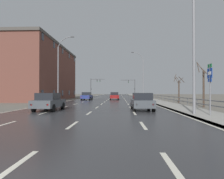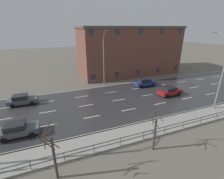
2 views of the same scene
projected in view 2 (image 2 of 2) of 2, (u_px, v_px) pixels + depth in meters
ground_plane at (205, 86)px, 32.08m from camera, size 160.00×160.00×0.12m
guardrail at (120, 140)px, 15.47m from camera, size 0.07×37.22×1.00m
street_lamp_midground at (221, 74)px, 21.31m from camera, size 2.70×0.24×10.41m
street_lamp_left_bank at (104, 60)px, 30.23m from camera, size 2.69×0.24×10.69m
car_near_right at (145, 82)px, 31.43m from camera, size 1.92×4.14×1.57m
car_distant at (170, 91)px, 27.25m from camera, size 2.00×4.18×1.57m
car_far_right at (22, 100)px, 23.95m from camera, size 1.91×4.14×1.57m
car_mid_centre at (18, 129)px, 16.98m from camera, size 1.86×4.11×1.57m
brick_building at (128, 50)px, 39.82m from camera, size 11.66×24.20×11.26m
bare_tree_near at (53, 155)px, 11.56m from camera, size 1.52×1.54×4.88m
bare_tree_mid at (155, 132)px, 14.61m from camera, size 1.57×1.68×4.45m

